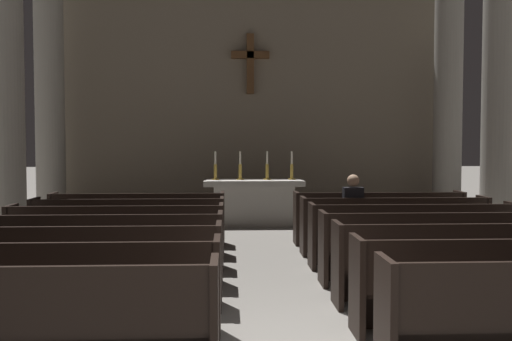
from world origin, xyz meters
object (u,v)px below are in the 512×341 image
at_px(pew_right_row_3, 469,263).
at_px(pew_left_row_6, 129,227).
at_px(pew_left_row_1, 15,324).
at_px(pew_right_row_4, 438,247).
at_px(candlestick_outer_right, 292,171).
at_px(column_left_fourth, 49,84).
at_px(altar, 254,201).
at_px(pew_left_row_4, 102,250).
at_px(pew_right_row_5, 413,235).
at_px(pew_left_row_5, 117,237).
at_px(column_right_third, 500,73).
at_px(pew_left_row_3, 82,267).
at_px(pew_left_row_2, 54,290).
at_px(column_right_fourth, 448,86).
at_px(pew_right_row_7, 379,218).
at_px(lone_worshipper, 352,212).
at_px(candlestick_inner_right, 267,171).
at_px(pew_left_row_7, 138,219).
at_px(candlestick_outer_left, 215,171).
at_px(pew_right_row_6, 394,225).
at_px(column_left_third, 5,70).

bearing_deg(pew_right_row_3, pew_left_row_6, 145.21).
xyz_separation_m(pew_left_row_1, pew_right_row_3, (4.32, 2.00, 0.00)).
distance_m(pew_right_row_4, candlestick_outer_right, 5.73).
relative_size(column_left_fourth, candlestick_outer_right, 10.40).
xyz_separation_m(pew_left_row_6, altar, (2.16, 3.52, 0.06)).
relative_size(pew_left_row_4, column_left_fourth, 0.47).
distance_m(pew_right_row_5, column_left_fourth, 9.19).
bearing_deg(pew_left_row_5, column_right_third, 21.92).
height_order(pew_left_row_1, altar, altar).
bearing_deg(pew_left_row_3, pew_left_row_2, -90.00).
bearing_deg(pew_right_row_5, pew_left_row_5, 180.00).
bearing_deg(pew_left_row_1, altar, 75.78).
distance_m(pew_left_row_1, column_right_fourth, 12.01).
relative_size(column_right_third, altar, 2.98).
height_order(pew_right_row_5, candlestick_outer_right, candlestick_outer_right).
height_order(pew_left_row_5, column_right_fourth, column_right_fourth).
distance_m(pew_right_row_4, pew_right_row_7, 3.00).
distance_m(pew_right_row_4, column_left_fourth, 9.82).
bearing_deg(lone_worshipper, candlestick_inner_right, 108.49).
height_order(pew_left_row_7, lone_worshipper, lone_worshipper).
bearing_deg(pew_right_row_5, candlestick_inner_right, 112.35).
relative_size(pew_right_row_5, candlestick_outer_left, 4.86).
distance_m(pew_left_row_5, column_left_fourth, 6.61).
distance_m(pew_left_row_2, candlestick_inner_right, 7.96).
distance_m(pew_left_row_2, pew_right_row_3, 4.44).
bearing_deg(lone_worshipper, altar, 112.80).
xyz_separation_m(pew_right_row_6, candlestick_outer_left, (-3.01, 3.52, 0.73)).
bearing_deg(column_left_fourth, pew_right_row_6, -32.96).
relative_size(candlestick_outer_left, candlestick_inner_right, 1.00).
bearing_deg(candlestick_outer_left, pew_right_row_4, -61.42).
relative_size(candlestick_outer_left, lone_worshipper, 0.48).
xyz_separation_m(pew_left_row_1, pew_right_row_5, (4.32, 4.00, 0.00)).
relative_size(pew_left_row_7, column_left_third, 0.47).
relative_size(pew_left_row_6, altar, 1.39).
distance_m(pew_left_row_2, candlestick_outer_left, 7.68).
bearing_deg(pew_right_row_5, pew_left_row_2, -145.21).
distance_m(pew_left_row_3, lone_worshipper, 4.74).
xyz_separation_m(pew_left_row_2, candlestick_outer_right, (3.01, 7.53, 0.73)).
bearing_deg(candlestick_outer_left, pew_left_row_4, -103.35).
bearing_deg(candlestick_inner_right, candlestick_outer_left, 180.00).
distance_m(pew_left_row_4, column_right_third, 8.30).
height_order(pew_left_row_1, column_left_third, column_left_third).
relative_size(pew_left_row_4, column_right_third, 0.47).
distance_m(pew_left_row_4, altar, 5.93).
xyz_separation_m(pew_left_row_6, column_right_third, (6.88, 1.77, 2.71)).
bearing_deg(pew_left_row_3, candlestick_outer_right, 65.24).
distance_m(pew_left_row_5, lone_worshipper, 3.78).
bearing_deg(column_right_fourth, pew_left_row_5, -141.56).
relative_size(pew_left_row_4, pew_left_row_5, 1.00).
distance_m(pew_left_row_7, pew_right_row_7, 4.32).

